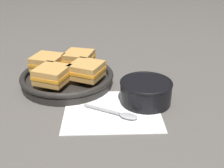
{
  "coord_description": "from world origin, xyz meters",
  "views": [
    {
      "loc": [
        -0.12,
        -0.73,
        0.41
      ],
      "look_at": [
        -0.01,
        0.02,
        0.04
      ],
      "focal_mm": 45.0,
      "sensor_mm": 36.0,
      "label": 1
    }
  ],
  "objects_px": {
    "spoon": "(121,114)",
    "sandwich_far_right": "(52,75)",
    "soup_bowl": "(146,90)",
    "sandwich_far_left": "(48,62)",
    "skillet": "(67,78)",
    "sandwich_near_right": "(79,59)",
    "sandwich_near_left": "(87,70)"
  },
  "relations": [
    {
      "from": "soup_bowl",
      "to": "sandwich_far_left",
      "type": "distance_m",
      "value": 0.34
    },
    {
      "from": "skillet",
      "to": "sandwich_far_left",
      "type": "xyz_separation_m",
      "value": [
        -0.06,
        0.04,
        0.04
      ]
    },
    {
      "from": "soup_bowl",
      "to": "sandwich_far_left",
      "type": "height_order",
      "value": "sandwich_far_left"
    },
    {
      "from": "spoon",
      "to": "skillet",
      "type": "distance_m",
      "value": 0.26
    },
    {
      "from": "spoon",
      "to": "sandwich_near_right",
      "type": "bearing_deg",
      "value": 143.51
    },
    {
      "from": "soup_bowl",
      "to": "spoon",
      "type": "bearing_deg",
      "value": -141.64
    },
    {
      "from": "skillet",
      "to": "sandwich_far_right",
      "type": "height_order",
      "value": "sandwich_far_right"
    },
    {
      "from": "spoon",
      "to": "skillet",
      "type": "height_order",
      "value": "skillet"
    },
    {
      "from": "soup_bowl",
      "to": "sandwich_far_right",
      "type": "height_order",
      "value": "sandwich_far_right"
    },
    {
      "from": "sandwich_near_left",
      "to": "sandwich_far_right",
      "type": "xyz_separation_m",
      "value": [
        -0.1,
        -0.02,
        0.0
      ]
    },
    {
      "from": "sandwich_far_left",
      "to": "sandwich_far_right",
      "type": "xyz_separation_m",
      "value": [
        0.02,
        -0.1,
        0.0
      ]
    },
    {
      "from": "sandwich_near_right",
      "to": "sandwich_far_right",
      "type": "xyz_separation_m",
      "value": [
        -0.08,
        -0.12,
        0.0
      ]
    },
    {
      "from": "spoon",
      "to": "sandwich_far_right",
      "type": "xyz_separation_m",
      "value": [
        -0.18,
        0.16,
        0.06
      ]
    },
    {
      "from": "soup_bowl",
      "to": "sandwich_far_right",
      "type": "distance_m",
      "value": 0.28
    },
    {
      "from": "sandwich_far_right",
      "to": "sandwich_far_left",
      "type": "bearing_deg",
      "value": 100.61
    },
    {
      "from": "spoon",
      "to": "sandwich_far_left",
      "type": "xyz_separation_m",
      "value": [
        -0.2,
        0.26,
        0.06
      ]
    },
    {
      "from": "sandwich_near_right",
      "to": "sandwich_far_left",
      "type": "bearing_deg",
      "value": -169.39
    },
    {
      "from": "spoon",
      "to": "soup_bowl",
      "type": "bearing_deg",
      "value": 73.05
    },
    {
      "from": "soup_bowl",
      "to": "spoon",
      "type": "distance_m",
      "value": 0.11
    },
    {
      "from": "sandwich_far_right",
      "to": "sandwich_near_left",
      "type": "bearing_deg",
      "value": 10.61
    },
    {
      "from": "spoon",
      "to": "skillet",
      "type": "relative_size",
      "value": 0.47
    },
    {
      "from": "sandwich_far_left",
      "to": "skillet",
      "type": "bearing_deg",
      "value": -34.39
    },
    {
      "from": "soup_bowl",
      "to": "sandwich_far_left",
      "type": "bearing_deg",
      "value": 145.56
    },
    {
      "from": "spoon",
      "to": "sandwich_far_right",
      "type": "height_order",
      "value": "sandwich_far_right"
    },
    {
      "from": "spoon",
      "to": "sandwich_near_left",
      "type": "relative_size",
      "value": 1.1
    },
    {
      "from": "sandwich_near_left",
      "to": "sandwich_near_right",
      "type": "relative_size",
      "value": 1.05
    },
    {
      "from": "sandwich_near_left",
      "to": "sandwich_near_right",
      "type": "xyz_separation_m",
      "value": [
        -0.02,
        0.1,
        0.0
      ]
    },
    {
      "from": "soup_bowl",
      "to": "spoon",
      "type": "height_order",
      "value": "soup_bowl"
    },
    {
      "from": "sandwich_near_left",
      "to": "sandwich_far_left",
      "type": "distance_m",
      "value": 0.15
    },
    {
      "from": "soup_bowl",
      "to": "sandwich_near_left",
      "type": "bearing_deg",
      "value": 145.52
    },
    {
      "from": "skillet",
      "to": "sandwich_near_right",
      "type": "height_order",
      "value": "sandwich_near_right"
    },
    {
      "from": "soup_bowl",
      "to": "sandwich_near_right",
      "type": "distance_m",
      "value": 0.28
    }
  ]
}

